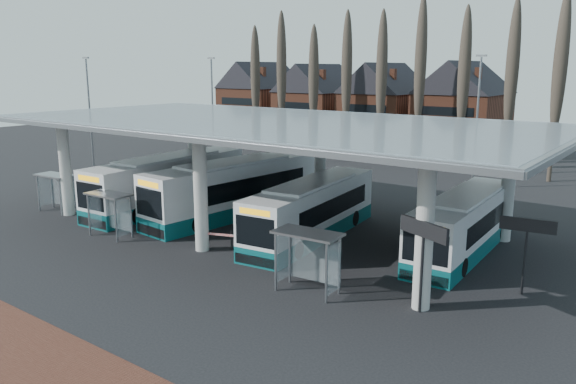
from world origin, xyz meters
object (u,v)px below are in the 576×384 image
Objects in this scene: bus_3 at (464,224)px; shelter_1 at (111,205)px; bus_1 at (235,190)px; shelter_2 at (309,248)px; shelter_0 at (57,184)px; bus_0 at (170,183)px; bus_2 at (312,211)px.

bus_3 is 4.07× the size of shelter_1.
bus_1 is 1.17× the size of bus_3.
shelter_1 is 0.93× the size of shelter_2.
shelter_2 is (10.85, -7.50, 0.24)m from bus_1.
bus_3 is (14.23, 1.51, -0.23)m from bus_1.
bus_3 reaches higher than shelter_0.
shelter_2 is (15.83, -6.50, 0.26)m from bus_0.
shelter_1 is (-16.73, -9.00, 0.35)m from bus_3.
shelter_0 is at bearing -137.92° from bus_0.
shelter_2 is (20.92, -1.38, 0.12)m from shelter_0.
bus_0 is 4.36× the size of shelter_2.
shelter_2 reaches higher than shelter_0.
bus_3 is 19.00m from shelter_1.
shelter_2 is at bearing -3.37° from shelter_1.
bus_2 is 8.05m from bus_3.
bus_3 is 9.63m from shelter_2.
shelter_1 is at bearing -103.40° from bus_1.
bus_2 is 11.18m from shelter_1.
shelter_0 is at bearing 166.44° from shelter_1.
shelter_1 is (-2.50, -7.49, 0.11)m from bus_1.
shelter_1 is (2.49, -6.49, 0.14)m from bus_0.
bus_1 is 14.31m from bus_3.
bus_3 is 3.79× the size of shelter_2.
bus_1 is 4.72× the size of shelter_0.
shelter_2 is at bearing -25.46° from bus_0.
bus_2 is (11.55, 0.05, -0.16)m from bus_0.
bus_2 is 7.83m from shelter_2.
bus_1 reaches higher than bus_2.
bus_0 is at bearing 173.77° from bus_2.
shelter_2 reaches higher than shelter_1.
bus_1 is 7.89m from shelter_1.
bus_0 is 4.64× the size of shelter_0.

